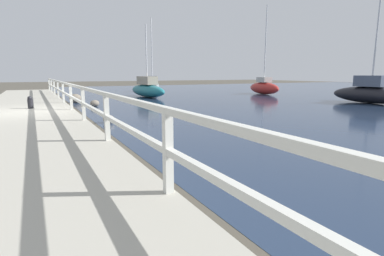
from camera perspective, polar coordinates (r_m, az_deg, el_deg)
ground_plane at (r=12.96m, az=-28.98°, el=1.53°), size 120.00×120.00×0.00m
dock_walkway at (r=12.94m, az=-29.03°, el=2.13°), size 3.45×36.00×0.27m
railing at (r=12.94m, az=-22.13°, el=6.42°), size 0.10×32.50×1.03m
boulder_mid_strip at (r=16.38m, az=-18.04°, el=4.48°), size 0.46×0.41×0.35m
boulder_downstream at (r=19.10m, az=-21.34°, el=5.30°), size 0.69×0.62×0.52m
boulder_near_dock at (r=10.76m, az=-15.64°, el=1.68°), size 0.38×0.34×0.28m
mooring_bollard at (r=14.04m, az=-28.44°, el=4.33°), size 0.21×0.21×0.51m
sailboat_teal at (r=22.42m, az=-8.52°, el=7.36°), size 1.57×5.19×5.16m
sailboat_black at (r=20.19m, az=30.89°, el=5.81°), size 1.67×4.64×7.92m
sailboat_gray at (r=29.26m, az=-7.53°, el=8.11°), size 1.97×5.03×6.80m
sailboat_red at (r=26.00m, az=13.52°, el=7.59°), size 1.74×4.22×7.14m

